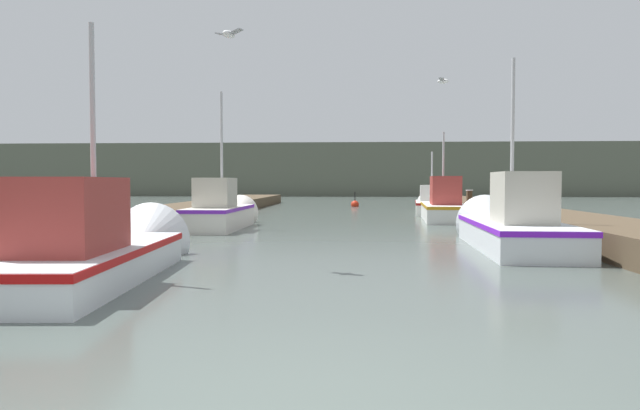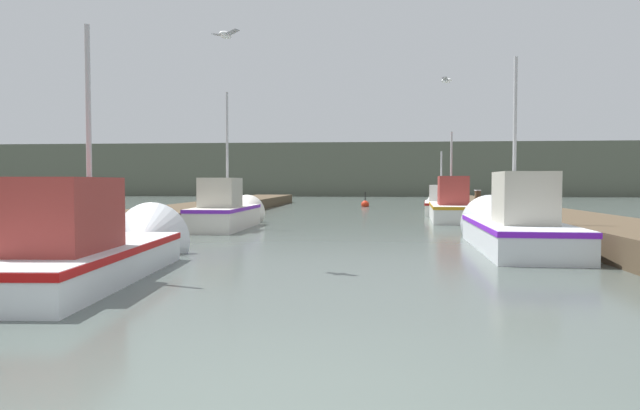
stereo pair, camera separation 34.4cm
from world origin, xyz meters
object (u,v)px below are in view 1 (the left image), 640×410
Objects in this scene: fishing_boat_1 at (509,226)px; fishing_boat_4 at (432,204)px; fishing_boat_2 at (224,212)px; channel_buoy at (355,204)px; fishing_boat_0 at (101,247)px; mooring_piling_2 at (510,211)px; seagull_1 at (229,34)px; fishing_boat_3 at (443,206)px; mooring_piling_1 at (441,199)px; mooring_piling_0 at (469,204)px; seagull_lead at (443,81)px.

fishing_boat_1 is 1.09× the size of fishing_boat_4.
channel_buoy is at bearing 75.53° from fishing_boat_2.
fishing_boat_0 is 5.98× the size of channel_buoy.
fishing_boat_0 is at bearing -136.60° from mooring_piling_2.
seagull_1 is (1.75, 1.17, 3.51)m from fishing_boat_0.
fishing_boat_4 is 10.25× the size of seagull_1.
channel_buoy is at bearing 125.79° from fishing_boat_4.
fishing_boat_4 is 4.54× the size of mooring_piling_2.
fishing_boat_1 is 1.17× the size of fishing_boat_2.
fishing_boat_2 is at bearing -144.54° from fishing_boat_3.
fishing_boat_1 is at bearing -31.01° from fishing_boat_2.
seagull_1 is (1.96, -7.95, 3.44)m from fishing_boat_2.
fishing_boat_1 reaches higher than fishing_boat_4.
mooring_piling_1 is at bearing 88.74° from fishing_boat_1.
fishing_boat_0 is 4.74× the size of mooring_piling_2.
fishing_boat_4 is at bearing 91.81° from fishing_boat_3.
fishing_boat_1 is at bearing -84.73° from fishing_boat_4.
mooring_piling_2 is (-0.19, -14.05, 0.09)m from mooring_piling_1.
fishing_boat_1 reaches higher than mooring_piling_0.
seagull_1 reaches higher than channel_buoy.
mooring_piling_2 is (8.23, 7.78, 0.17)m from fishing_boat_0.
fishing_boat_0 is 16.17m from mooring_piling_0.
channel_buoy is at bearing 104.60° from mooring_piling_2.
mooring_piling_1 is 16.02m from seagull_lead.
fishing_boat_3 is 11.17× the size of seagull_lead.
seagull_lead is at bearing -98.41° from mooring_piling_1.
fishing_boat_2 is 5.00× the size of mooring_piling_1.
fishing_boat_4 is (7.67, 9.15, -0.08)m from fishing_boat_2.
seagull_lead is at bearing -82.94° from channel_buoy.
fishing_boat_0 reaches higher than mooring_piling_0.
seagull_lead is (6.35, -2.75, 3.52)m from fishing_boat_2.
mooring_piling_0 is at bearing 55.12° from fishing_boat_0.
seagull_1 is at bearing 29.85° from fishing_boat_0.
fishing_boat_4 reaches higher than mooring_piling_0.
fishing_boat_3 reaches higher than channel_buoy.
mooring_piling_0 is at bearing -67.30° from channel_buoy.
mooring_piling_0 is (8.31, 13.87, 0.14)m from fishing_boat_0.
fishing_boat_2 is 0.83× the size of fishing_boat_3.
fishing_boat_1 is 11.21× the size of seagull_1.
fishing_boat_4 is 5.73× the size of channel_buoy.
fishing_boat_0 is at bearing 156.60° from seagull_lead.
fishing_boat_2 is at bearing -105.03° from channel_buoy.
fishing_boat_1 reaches higher than fishing_boat_0.
mooring_piling_1 is (1.08, 17.36, 0.06)m from fishing_boat_1.
fishing_boat_1 reaches higher than channel_buoy.
mooring_piling_1 is at bearing 89.25° from mooring_piling_0.
fishing_boat_2 is 8.75m from fishing_boat_3.
mooring_piling_1 is (8.42, 21.84, 0.08)m from fishing_boat_0.
fishing_boat_2 is 15.37m from mooring_piling_1.
fishing_boat_3 is 4.61m from fishing_boat_4.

